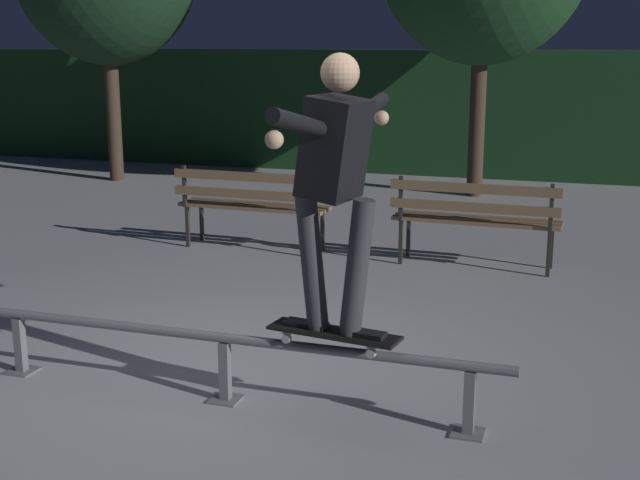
% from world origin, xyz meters
% --- Properties ---
extents(ground_plane, '(90.00, 90.00, 0.00)m').
position_xyz_m(ground_plane, '(0.00, 0.00, 0.00)').
color(ground_plane, '#99999E').
extents(hedge_backdrop, '(24.00, 1.20, 2.01)m').
position_xyz_m(hedge_backdrop, '(0.00, 9.46, 1.01)').
color(hedge_backdrop, '#193D1E').
rests_on(hedge_backdrop, ground).
extents(grind_rail, '(3.46, 0.18, 0.43)m').
position_xyz_m(grind_rail, '(0.00, -0.26, 0.33)').
color(grind_rail, slate).
rests_on(grind_rail, ground).
extents(skateboard, '(0.80, 0.31, 0.09)m').
position_xyz_m(skateboard, '(0.69, -0.26, 0.50)').
color(skateboard, black).
rests_on(skateboard, grind_rail).
extents(skateboarder, '(0.63, 1.40, 1.56)m').
position_xyz_m(skateboarder, '(0.69, -0.26, 1.44)').
color(skateboarder, black).
rests_on(skateboarder, skateboard).
extents(park_bench_leftmost, '(1.61, 0.46, 0.88)m').
position_xyz_m(park_bench_leftmost, '(-1.31, 3.31, 0.54)').
color(park_bench_leftmost, '#282623').
rests_on(park_bench_leftmost, ground).
extents(park_bench_left_center, '(1.61, 0.46, 0.88)m').
position_xyz_m(park_bench_left_center, '(1.00, 3.31, 0.54)').
color(park_bench_left_center, '#282623').
rests_on(park_bench_left_center, ground).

